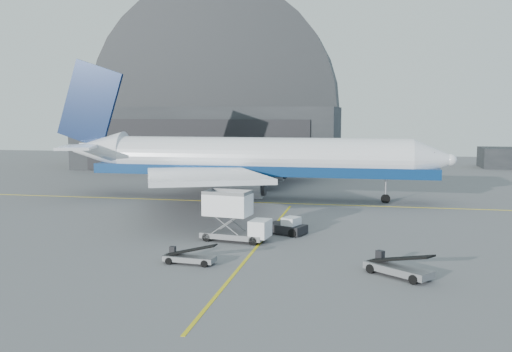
% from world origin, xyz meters
% --- Properties ---
extents(ground, '(200.00, 200.00, 0.00)m').
position_xyz_m(ground, '(0.00, 0.00, 0.00)').
color(ground, '#565659').
rests_on(ground, ground).
extents(taxi_lines, '(80.00, 42.12, 0.02)m').
position_xyz_m(taxi_lines, '(0.00, 12.67, 0.01)').
color(taxi_lines, yellow).
rests_on(taxi_lines, ground).
extents(hangar, '(50.00, 28.30, 28.00)m').
position_xyz_m(hangar, '(-22.00, 64.95, 9.54)').
color(hangar, black).
rests_on(hangar, ground).
extents(airliner, '(51.99, 50.42, 18.25)m').
position_xyz_m(airliner, '(-6.56, 22.99, 5.11)').
color(airliner, white).
rests_on(airliner, ground).
extents(catering_truck, '(6.22, 3.07, 4.10)m').
position_xyz_m(catering_truck, '(-2.42, -0.91, 2.07)').
color(catering_truck, slate).
rests_on(catering_truck, ground).
extents(pushback_tug, '(4.04, 3.23, 1.64)m').
position_xyz_m(pushback_tug, '(1.77, 2.79, 0.62)').
color(pushback_tug, black).
rests_on(pushback_tug, ground).
extents(belt_loader_a, '(4.14, 1.71, 1.56)m').
position_xyz_m(belt_loader_a, '(-3.89, -8.78, 0.48)').
color(belt_loader_a, slate).
rests_on(belt_loader_a, ground).
extents(belt_loader_b, '(4.74, 4.16, 1.92)m').
position_xyz_m(belt_loader_b, '(11.04, -9.15, 0.59)').
color(belt_loader_b, slate).
rests_on(belt_loader_b, ground).
extents(traffic_cone, '(0.38, 0.38, 0.55)m').
position_xyz_m(traffic_cone, '(-1.90, -0.25, 0.26)').
color(traffic_cone, '#FF5408').
rests_on(traffic_cone, ground).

